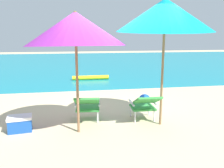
{
  "coord_description": "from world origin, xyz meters",
  "views": [
    {
      "loc": [
        -0.94,
        -5.13,
        1.9
      ],
      "look_at": [
        0.0,
        0.36,
        0.75
      ],
      "focal_mm": 37.56,
      "sensor_mm": 36.0,
      "label": 1
    }
  ],
  "objects_px": {
    "lounge_chair_right": "(145,104)",
    "cooler_box": "(20,123)",
    "swim_buoy": "(91,77)",
    "beach_ball": "(145,100)",
    "beach_umbrella_right": "(165,15)",
    "beach_umbrella_left": "(76,29)",
    "lounge_chair_left": "(87,105)"
  },
  "relations": [
    {
      "from": "lounge_chair_right",
      "to": "cooler_box",
      "type": "xyz_separation_m",
      "value": [
        -2.64,
        -0.11,
        -0.24
      ]
    },
    {
      "from": "swim_buoy",
      "to": "beach_ball",
      "type": "relative_size",
      "value": 4.72
    },
    {
      "from": "cooler_box",
      "to": "lounge_chair_right",
      "type": "bearing_deg",
      "value": 2.3
    },
    {
      "from": "beach_umbrella_right",
      "to": "lounge_chair_right",
      "type": "bearing_deg",
      "value": 143.08
    },
    {
      "from": "beach_umbrella_left",
      "to": "cooler_box",
      "type": "xyz_separation_m",
      "value": [
        -1.17,
        0.24,
        -1.86
      ]
    },
    {
      "from": "beach_ball",
      "to": "lounge_chair_right",
      "type": "bearing_deg",
      "value": -107.75
    },
    {
      "from": "swim_buoy",
      "to": "cooler_box",
      "type": "distance_m",
      "value": 5.74
    },
    {
      "from": "lounge_chair_right",
      "to": "beach_umbrella_right",
      "type": "bearing_deg",
      "value": -36.92
    },
    {
      "from": "beach_umbrella_left",
      "to": "cooler_box",
      "type": "relative_size",
      "value": 4.68
    },
    {
      "from": "lounge_chair_right",
      "to": "beach_umbrella_right",
      "type": "height_order",
      "value": "beach_umbrella_right"
    },
    {
      "from": "swim_buoy",
      "to": "lounge_chair_right",
      "type": "distance_m",
      "value": 5.4
    },
    {
      "from": "lounge_chair_left",
      "to": "lounge_chair_right",
      "type": "relative_size",
      "value": 1.04
    },
    {
      "from": "swim_buoy",
      "to": "beach_umbrella_right",
      "type": "bearing_deg",
      "value": -79.0
    },
    {
      "from": "beach_ball",
      "to": "beach_umbrella_right",
      "type": "bearing_deg",
      "value": -92.69
    },
    {
      "from": "swim_buoy",
      "to": "cooler_box",
      "type": "xyz_separation_m",
      "value": [
        -1.86,
        -5.44,
        0.06
      ]
    },
    {
      "from": "swim_buoy",
      "to": "beach_ball",
      "type": "xyz_separation_m",
      "value": [
        1.14,
        -4.21,
        0.07
      ]
    },
    {
      "from": "swim_buoy",
      "to": "cooler_box",
      "type": "relative_size",
      "value": 3.14
    },
    {
      "from": "lounge_chair_right",
      "to": "cooler_box",
      "type": "height_order",
      "value": "lounge_chair_right"
    },
    {
      "from": "beach_ball",
      "to": "swim_buoy",
      "type": "bearing_deg",
      "value": 105.18
    },
    {
      "from": "swim_buoy",
      "to": "lounge_chair_right",
      "type": "relative_size",
      "value": 1.8
    },
    {
      "from": "beach_umbrella_left",
      "to": "beach_ball",
      "type": "relative_size",
      "value": 7.02
    },
    {
      "from": "lounge_chair_right",
      "to": "cooler_box",
      "type": "bearing_deg",
      "value": -177.7
    },
    {
      "from": "swim_buoy",
      "to": "beach_ball",
      "type": "distance_m",
      "value": 4.36
    },
    {
      "from": "lounge_chair_left",
      "to": "cooler_box",
      "type": "bearing_deg",
      "value": -169.36
    },
    {
      "from": "lounge_chair_left",
      "to": "lounge_chair_right",
      "type": "bearing_deg",
      "value": -6.94
    },
    {
      "from": "beach_ball",
      "to": "beach_umbrella_left",
      "type": "bearing_deg",
      "value": -141.46
    },
    {
      "from": "swim_buoy",
      "to": "beach_umbrella_left",
      "type": "bearing_deg",
      "value": -96.96
    },
    {
      "from": "lounge_chair_left",
      "to": "beach_ball",
      "type": "distance_m",
      "value": 1.9
    },
    {
      "from": "swim_buoy",
      "to": "lounge_chair_left",
      "type": "distance_m",
      "value": 5.21
    },
    {
      "from": "beach_umbrella_left",
      "to": "cooler_box",
      "type": "bearing_deg",
      "value": 168.58
    },
    {
      "from": "lounge_chair_left",
      "to": "lounge_chair_right",
      "type": "distance_m",
      "value": 1.27
    },
    {
      "from": "beach_umbrella_left",
      "to": "beach_umbrella_right",
      "type": "distance_m",
      "value": 1.8
    }
  ]
}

